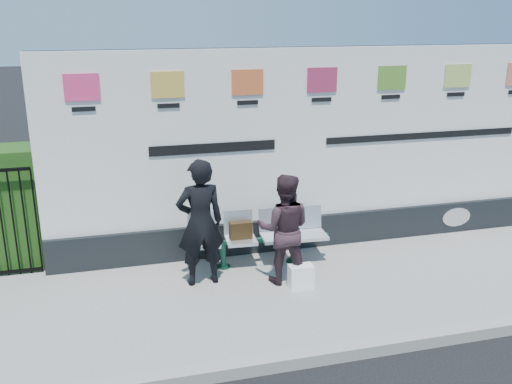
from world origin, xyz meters
TOP-DOWN VIEW (x-y plane):
  - pavement at (0.00, 2.50)m, footprint 14.00×3.00m
  - kerb at (0.00, 1.00)m, footprint 14.00×0.18m
  - billboard at (0.50, 3.85)m, footprint 8.00×0.30m
  - bench at (-0.56, 3.32)m, footprint 2.00×0.65m
  - woman_left at (-1.45, 2.96)m, footprint 0.65×0.45m
  - woman_right at (-0.37, 2.73)m, footprint 0.87×0.77m
  - handbag_brown at (-0.82, 3.34)m, footprint 0.32×0.14m
  - carrier_bag_white at (-0.22, 2.47)m, footprint 0.32×0.19m

SIDE VIEW (x-z plane):
  - pavement at x=0.00m, z-range 0.00..0.12m
  - kerb at x=0.00m, z-range 0.00..0.14m
  - carrier_bag_white at x=-0.22m, z-range 0.12..0.44m
  - bench at x=-0.56m, z-range 0.12..0.54m
  - handbag_brown at x=-0.82m, z-range 0.54..0.79m
  - woman_right at x=-0.37m, z-range 0.12..1.62m
  - woman_left at x=-1.45m, z-range 0.12..1.83m
  - billboard at x=0.50m, z-range -0.08..2.92m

